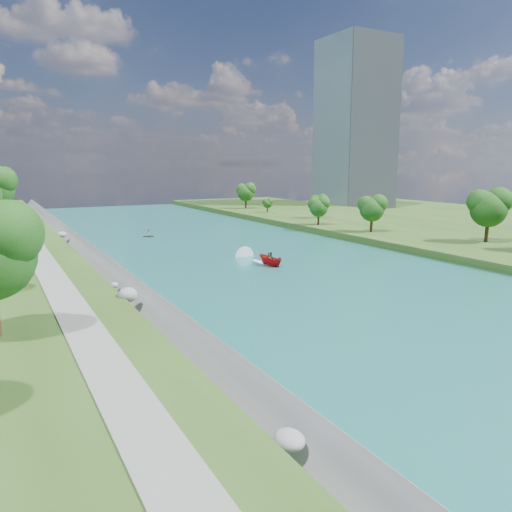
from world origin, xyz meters
TOP-DOWN VIEW (x-y plane):
  - ground at (0.00, 0.00)m, footprint 260.00×260.00m
  - river_water at (0.00, 20.00)m, footprint 55.00×240.00m
  - berm_east at (49.50, 20.00)m, footprint 44.00×240.00m
  - riprap_bank at (-25.85, 19.15)m, footprint 4.62×236.00m
  - riverside_path at (-32.50, 20.00)m, footprint 3.00×200.00m
  - office_tower at (82.50, 95.00)m, footprint 22.00×22.00m
  - trees_east at (40.24, 17.23)m, footprint 18.90×141.42m
  - motorboat at (0.38, 14.81)m, footprint 3.60×19.32m
  - raft at (-7.48, 53.87)m, footprint 3.34×3.45m

SIDE VIEW (x-z plane):
  - ground at x=0.00m, z-range 0.00..0.00m
  - river_water at x=0.00m, z-range 0.00..0.10m
  - raft at x=-7.48m, z-range -0.36..1.29m
  - berm_east at x=49.50m, z-range 0.00..1.50m
  - motorboat at x=0.38m, z-range -0.18..2.03m
  - riprap_bank at x=-25.85m, z-range -0.56..4.17m
  - riverside_path at x=-32.50m, z-range 3.50..3.60m
  - trees_east at x=40.24m, z-range 0.60..12.48m
  - office_tower at x=82.50m, z-range 0.00..60.00m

